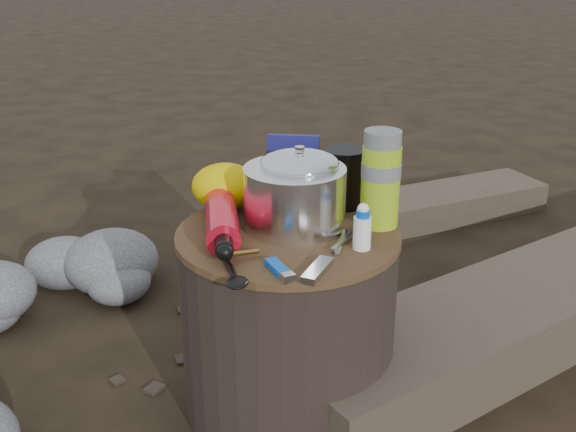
{
  "coord_description": "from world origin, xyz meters",
  "views": [
    {
      "loc": [
        0.07,
        -1.37,
        1.04
      ],
      "look_at": [
        0.0,
        0.0,
        0.48
      ],
      "focal_mm": 43.53,
      "sensor_mm": 36.0,
      "label": 1
    }
  ],
  "objects_px": {
    "stump": "(288,321)",
    "travel_mug": "(344,178)",
    "camping_pot": "(299,188)",
    "thermos": "(381,179)",
    "fuel_bottle": "(222,220)",
    "log_main": "(576,288)"
  },
  "relations": [
    {
      "from": "fuel_bottle",
      "to": "travel_mug",
      "type": "distance_m",
      "value": 0.32
    },
    {
      "from": "camping_pot",
      "to": "travel_mug",
      "type": "height_order",
      "value": "camping_pot"
    },
    {
      "from": "log_main",
      "to": "thermos",
      "type": "distance_m",
      "value": 0.87
    },
    {
      "from": "log_main",
      "to": "thermos",
      "type": "xyz_separation_m",
      "value": [
        -0.62,
        -0.41,
        0.46
      ]
    },
    {
      "from": "thermos",
      "to": "travel_mug",
      "type": "relative_size",
      "value": 1.55
    },
    {
      "from": "camping_pot",
      "to": "fuel_bottle",
      "type": "bearing_deg",
      "value": -154.5
    },
    {
      "from": "log_main",
      "to": "fuel_bottle",
      "type": "bearing_deg",
      "value": -100.67
    },
    {
      "from": "travel_mug",
      "to": "camping_pot",
      "type": "bearing_deg",
      "value": -132.29
    },
    {
      "from": "stump",
      "to": "travel_mug",
      "type": "distance_m",
      "value": 0.35
    },
    {
      "from": "stump",
      "to": "fuel_bottle",
      "type": "distance_m",
      "value": 0.29
    },
    {
      "from": "travel_mug",
      "to": "stump",
      "type": "bearing_deg",
      "value": -127.04
    },
    {
      "from": "stump",
      "to": "log_main",
      "type": "bearing_deg",
      "value": 29.31
    },
    {
      "from": "log_main",
      "to": "fuel_bottle",
      "type": "xyz_separation_m",
      "value": [
        -0.95,
        -0.48,
        0.39
      ]
    },
    {
      "from": "stump",
      "to": "log_main",
      "type": "distance_m",
      "value": 0.95
    },
    {
      "from": "log_main",
      "to": "stump",
      "type": "bearing_deg",
      "value": -98.19
    },
    {
      "from": "camping_pot",
      "to": "thermos",
      "type": "distance_m",
      "value": 0.18
    },
    {
      "from": "camping_pot",
      "to": "thermos",
      "type": "height_order",
      "value": "thermos"
    },
    {
      "from": "stump",
      "to": "camping_pot",
      "type": "bearing_deg",
      "value": 66.95
    },
    {
      "from": "stump",
      "to": "fuel_bottle",
      "type": "xyz_separation_m",
      "value": [
        -0.14,
        -0.02,
        0.26
      ]
    },
    {
      "from": "stump",
      "to": "camping_pot",
      "type": "xyz_separation_m",
      "value": [
        0.02,
        0.05,
        0.3
      ]
    },
    {
      "from": "stump",
      "to": "fuel_bottle",
      "type": "relative_size",
      "value": 1.66
    },
    {
      "from": "stump",
      "to": "thermos",
      "type": "distance_m",
      "value": 0.38
    }
  ]
}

